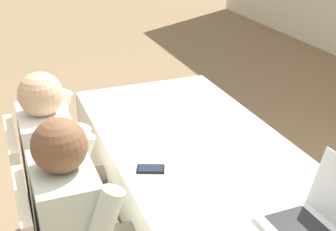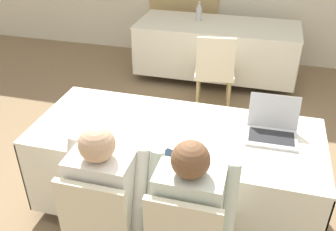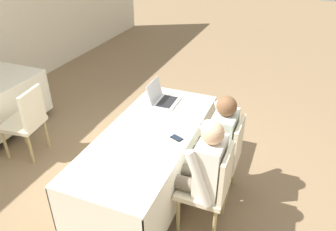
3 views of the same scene
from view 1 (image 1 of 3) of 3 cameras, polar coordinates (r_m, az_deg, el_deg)
conference_table_near at (r=2.32m, az=5.03°, el=-8.65°), size 2.07×0.88×0.74m
laptop at (r=1.80m, az=18.05°, el=-12.60°), size 0.35×0.32×0.25m
cell_phone at (r=2.11m, az=-2.12°, el=-6.52°), size 0.11×0.14×0.01m
chair_near_left at (r=2.39m, az=-14.38°, el=-10.23°), size 0.44×0.44×0.91m
person_checkered_shirt at (r=2.31m, az=-12.25°, el=-6.55°), size 0.50×0.52×1.17m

